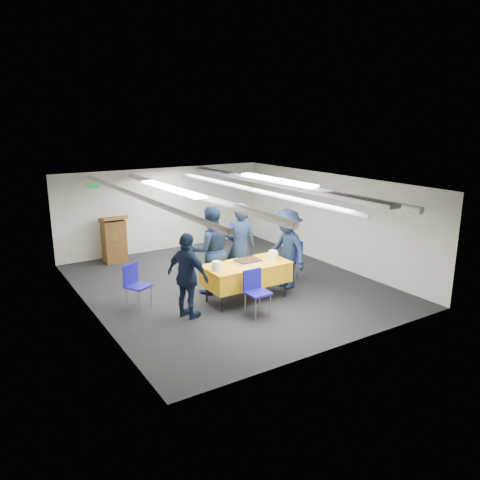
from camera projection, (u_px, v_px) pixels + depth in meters
name	position (u px, v px, depth m)	size (l,w,h in m)	color
ground	(228.00, 284.00, 10.52)	(7.00, 7.00, 0.00)	black
room_shell	(222.00, 202.00, 10.44)	(6.00, 7.00, 2.30)	beige
serving_table	(246.00, 273.00, 9.52)	(1.75, 0.87, 0.77)	black
sheet_cake	(248.00, 262.00, 9.46)	(0.51, 0.39, 0.09)	white
plate_stack_left	(217.00, 266.00, 9.04)	(0.21, 0.21, 0.18)	white
plate_stack_right	(273.00, 255.00, 9.73)	(0.22, 0.22, 0.18)	white
podium	(114.00, 239.00, 12.03)	(0.62, 0.53, 1.25)	brown
chair_near	(255.00, 288.00, 8.81)	(0.43, 0.43, 0.87)	gray
chair_right	(293.00, 256.00, 10.85)	(0.57, 0.57, 0.87)	gray
chair_left	(135.00, 281.00, 9.14)	(0.57, 0.57, 0.87)	gray
sailor_a	(240.00, 247.00, 9.96)	(0.70, 0.46, 1.92)	black
sailor_b	(211.00, 250.00, 9.81)	(0.91, 0.71, 1.88)	black
sailor_c	(188.00, 276.00, 8.59)	(0.95, 0.40, 1.63)	black
sailor_d	(287.00, 249.00, 10.13)	(1.13, 0.65, 1.76)	black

